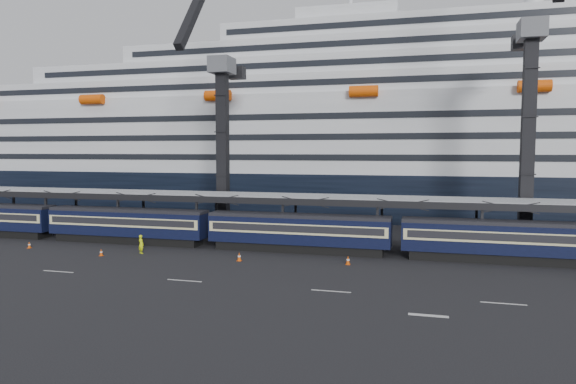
{
  "coord_description": "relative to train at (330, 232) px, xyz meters",
  "views": [
    {
      "loc": [
        4.65,
        -41.11,
        10.47
      ],
      "look_at": [
        -9.1,
        10.0,
        6.2
      ],
      "focal_mm": 32.0,
      "sensor_mm": 36.0,
      "label": 1
    }
  ],
  "objects": [
    {
      "name": "ground",
      "position": [
        4.65,
        -10.0,
        -2.2
      ],
      "size": [
        260.0,
        260.0,
        0.0
      ],
      "primitive_type": "plane",
      "color": "black",
      "rests_on": "ground"
    },
    {
      "name": "lane_markings",
      "position": [
        12.8,
        -15.23,
        -2.19
      ],
      "size": [
        111.0,
        4.27,
        0.02
      ],
      "color": "beige",
      "rests_on": "ground"
    },
    {
      "name": "train",
      "position": [
        0.0,
        0.0,
        0.0
      ],
      "size": [
        133.05,
        3.0,
        4.05
      ],
      "color": "black",
      "rests_on": "ground"
    },
    {
      "name": "canopy",
      "position": [
        4.65,
        4.0,
        3.05
      ],
      "size": [
        130.0,
        6.25,
        5.53
      ],
      "color": "gray",
      "rests_on": "ground"
    },
    {
      "name": "cruise_ship",
      "position": [
        3.57,
        35.99,
        10.14
      ],
      "size": [
        214.09,
        28.84,
        34.0
      ],
      "color": "black",
      "rests_on": "ground"
    },
    {
      "name": "crane_dark_near",
      "position": [
        -15.35,
        8.59,
        9.73
      ],
      "size": [
        4.5,
        17.75,
        35.08
      ],
      "color": "#4D4F55",
      "rests_on": "ground"
    },
    {
      "name": "crane_dark_mid",
      "position": [
        19.65,
        7.59,
        11.16
      ],
      "size": [
        4.5,
        18.24,
        39.64
      ],
      "color": "#4D4F55",
      "rests_on": "ground"
    },
    {
      "name": "worker",
      "position": [
        -18.6,
        -5.13,
        -1.24
      ],
      "size": [
        0.84,
        0.73,
        1.93
      ],
      "primitive_type": "imported",
      "rotation": [
        0.0,
        0.0,
        2.67
      ],
      "color": "#E2FA0D",
      "rests_on": "ground"
    },
    {
      "name": "traffic_cone_a",
      "position": [
        -31.83,
        -5.64,
        -1.84
      ],
      "size": [
        0.36,
        0.36,
        0.73
      ],
      "color": "#DF4B07",
      "rests_on": "ground"
    },
    {
      "name": "traffic_cone_b",
      "position": [
        -21.84,
        -7.19,
        -1.84
      ],
      "size": [
        0.37,
        0.37,
        0.73
      ],
      "color": "#DF4B07",
      "rests_on": "ground"
    },
    {
      "name": "traffic_cone_c",
      "position": [
        -7.7,
        -5.83,
        -1.78
      ],
      "size": [
        0.43,
        0.43,
        0.86
      ],
      "color": "#DF4B07",
      "rests_on": "ground"
    },
    {
      "name": "traffic_cone_d",
      "position": [
        2.54,
        -4.67,
        -1.79
      ],
      "size": [
        0.41,
        0.41,
        0.83
      ],
      "color": "#DF4B07",
      "rests_on": "ground"
    }
  ]
}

